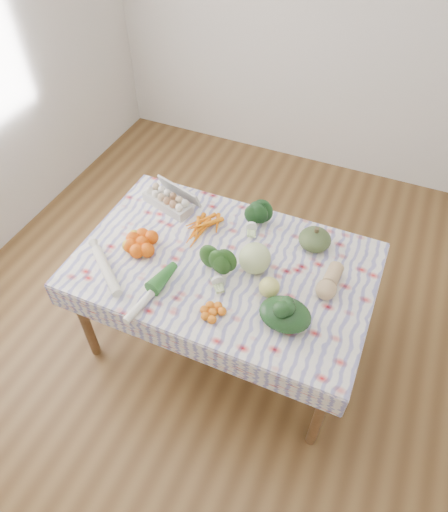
% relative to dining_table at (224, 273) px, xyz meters
% --- Properties ---
extents(ground, '(4.50, 4.50, 0.00)m').
position_rel_dining_table_xyz_m(ground, '(0.00, 0.00, -0.68)').
color(ground, brown).
rests_on(ground, ground).
extents(wall_back, '(4.00, 0.04, 2.80)m').
position_rel_dining_table_xyz_m(wall_back, '(0.00, 2.25, 0.72)').
color(wall_back, silver).
rests_on(wall_back, ground).
extents(dining_table, '(1.60, 1.00, 0.75)m').
position_rel_dining_table_xyz_m(dining_table, '(0.00, 0.00, 0.00)').
color(dining_table, brown).
rests_on(dining_table, ground).
extents(tablecloth, '(1.66, 1.06, 0.01)m').
position_rel_dining_table_xyz_m(tablecloth, '(0.00, 0.00, 0.08)').
color(tablecloth, white).
rests_on(tablecloth, dining_table).
extents(egg_carton, '(0.36, 0.22, 0.09)m').
position_rel_dining_table_xyz_m(egg_carton, '(-0.52, 0.30, 0.13)').
color(egg_carton, '#BABAB5').
rests_on(egg_carton, tablecloth).
extents(carrot_bunch, '(0.28, 0.26, 0.04)m').
position_rel_dining_table_xyz_m(carrot_bunch, '(-0.20, 0.19, 0.10)').
color(carrot_bunch, orange).
rests_on(carrot_bunch, tablecloth).
extents(kale_bunch, '(0.21, 0.19, 0.16)m').
position_rel_dining_table_xyz_m(kale_bunch, '(0.04, 0.35, 0.16)').
color(kale_bunch, '#163B18').
rests_on(kale_bunch, tablecloth).
extents(kabocha_squash, '(0.20, 0.20, 0.12)m').
position_rel_dining_table_xyz_m(kabocha_squash, '(0.43, 0.33, 0.14)').
color(kabocha_squash, '#465B30').
rests_on(kabocha_squash, tablecloth).
extents(cabbage, '(0.20, 0.20, 0.18)m').
position_rel_dining_table_xyz_m(cabbage, '(0.17, 0.03, 0.17)').
color(cabbage, '#C1D88D').
rests_on(cabbage, tablecloth).
extents(butternut_squash, '(0.13, 0.24, 0.11)m').
position_rel_dining_table_xyz_m(butternut_squash, '(0.58, 0.06, 0.14)').
color(butternut_squash, tan).
rests_on(butternut_squash, tablecloth).
extents(orange_cluster, '(0.33, 0.33, 0.09)m').
position_rel_dining_table_xyz_m(orange_cluster, '(-0.48, -0.08, 0.13)').
color(orange_cluster, '#EF5608').
rests_on(orange_cluster, tablecloth).
extents(broccoli, '(0.23, 0.23, 0.12)m').
position_rel_dining_table_xyz_m(broccoli, '(-0.00, -0.12, 0.14)').
color(broccoli, '#224C18').
rests_on(broccoli, tablecloth).
extents(mandarin_cluster, '(0.20, 0.20, 0.05)m').
position_rel_dining_table_xyz_m(mandarin_cluster, '(0.09, -0.35, 0.11)').
color(mandarin_cluster, orange).
rests_on(mandarin_cluster, tablecloth).
extents(grapefruit, '(0.12, 0.12, 0.11)m').
position_rel_dining_table_xyz_m(grapefruit, '(0.30, -0.11, 0.14)').
color(grapefruit, '#E3E26E').
rests_on(grapefruit, tablecloth).
extents(spinach_bag, '(0.30, 0.27, 0.12)m').
position_rel_dining_table_xyz_m(spinach_bag, '(0.44, -0.24, 0.14)').
color(spinach_bag, black).
rests_on(spinach_bag, tablecloth).
extents(daikon, '(0.34, 0.29, 0.06)m').
position_rel_dining_table_xyz_m(daikon, '(-0.56, -0.33, 0.11)').
color(daikon, white).
rests_on(daikon, tablecloth).
extents(leek, '(0.10, 0.41, 0.04)m').
position_rel_dining_table_xyz_m(leek, '(-0.26, -0.37, 0.11)').
color(leek, white).
rests_on(leek, tablecloth).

